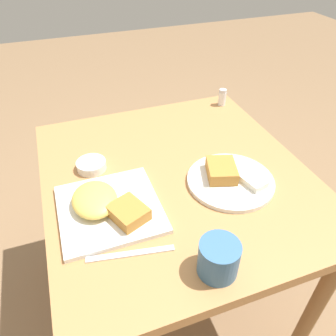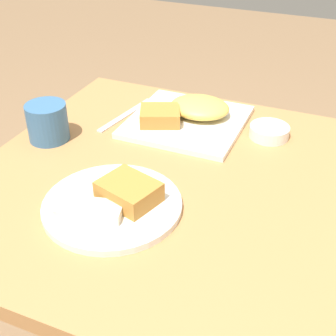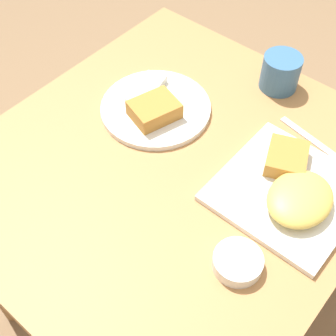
% 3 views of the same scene
% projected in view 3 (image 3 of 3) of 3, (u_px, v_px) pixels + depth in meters
% --- Properties ---
extents(ground_plane, '(8.00, 8.00, 0.00)m').
position_uv_depth(ground_plane, '(172.00, 294.00, 1.59)').
color(ground_plane, '#846647').
extents(dining_table, '(0.90, 0.83, 0.71)m').
position_uv_depth(dining_table, '(173.00, 186.00, 1.11)').
color(dining_table, '#B27A47').
rests_on(dining_table, ground_plane).
extents(plate_square_near, '(0.28, 0.28, 0.06)m').
position_uv_depth(plate_square_near, '(292.00, 190.00, 0.96)').
color(plate_square_near, white).
rests_on(plate_square_near, dining_table).
extents(plate_oval_far, '(0.27, 0.27, 0.05)m').
position_uv_depth(plate_oval_far, '(155.00, 107.00, 1.13)').
color(plate_oval_far, white).
rests_on(plate_oval_far, dining_table).
extents(sauce_ramekin, '(0.09, 0.09, 0.03)m').
position_uv_depth(sauce_ramekin, '(238.00, 262.00, 0.87)').
color(sauce_ramekin, white).
rests_on(sauce_ramekin, dining_table).
extents(butter_knife, '(0.05, 0.22, 0.00)m').
position_uv_depth(butter_knife, '(318.00, 144.00, 1.07)').
color(butter_knife, silver).
rests_on(butter_knife, dining_table).
extents(coffee_mug, '(0.10, 0.10, 0.09)m').
position_uv_depth(coffee_mug, '(280.00, 72.00, 1.16)').
color(coffee_mug, '#386693').
rests_on(coffee_mug, dining_table).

